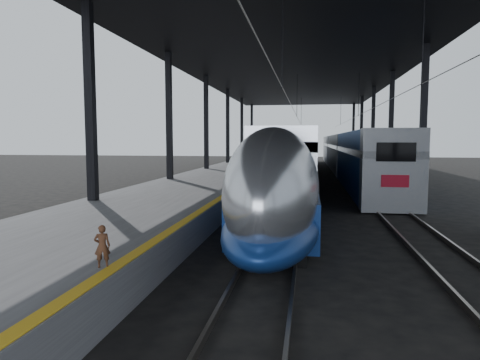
# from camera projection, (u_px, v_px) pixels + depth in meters

# --- Properties ---
(ground) EXTENTS (160.00, 160.00, 0.00)m
(ground) POSITION_uv_depth(u_px,v_px,m) (198.00, 264.00, 12.05)
(ground) COLOR black
(ground) RESTS_ON ground
(platform) EXTENTS (6.00, 80.00, 1.00)m
(platform) POSITION_uv_depth(u_px,v_px,m) (221.00, 180.00, 32.22)
(platform) COLOR #4C4C4F
(platform) RESTS_ON ground
(yellow_strip) EXTENTS (0.30, 80.00, 0.01)m
(yellow_strip) POSITION_uv_depth(u_px,v_px,m) (258.00, 174.00, 31.73)
(yellow_strip) COLOR gold
(yellow_strip) RESTS_ON platform
(rails) EXTENTS (6.52, 80.00, 0.16)m
(rails) POSITION_uv_depth(u_px,v_px,m) (329.00, 187.00, 30.99)
(rails) COLOR slate
(rails) RESTS_ON ground
(canopy) EXTENTS (18.00, 75.00, 9.47)m
(canopy) POSITION_uv_depth(u_px,v_px,m) (294.00, 61.00, 30.56)
(canopy) COLOR black
(canopy) RESTS_ON ground
(tgv_train) EXTENTS (2.81, 65.20, 4.02)m
(tgv_train) POSITION_uv_depth(u_px,v_px,m) (297.00, 157.00, 39.93)
(tgv_train) COLOR #B1B4B8
(tgv_train) RESTS_ON ground
(second_train) EXTENTS (2.94, 56.05, 4.05)m
(second_train) POSITION_uv_depth(u_px,v_px,m) (346.00, 153.00, 46.57)
(second_train) COLOR navy
(second_train) RESTS_ON ground
(child) EXTENTS (0.36, 0.30, 0.85)m
(child) POSITION_uv_depth(u_px,v_px,m) (102.00, 246.00, 8.36)
(child) COLOR #462817
(child) RESTS_ON platform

